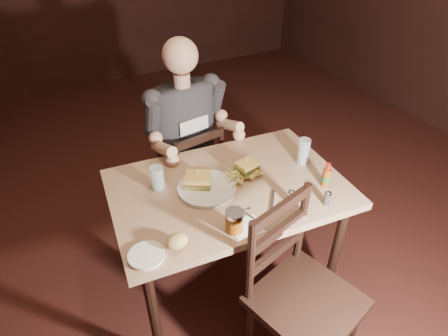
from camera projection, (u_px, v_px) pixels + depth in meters
name	position (u px, v px, depth m)	size (l,w,h in m)	color
room_shell	(193.00, 64.00, 1.55)	(7.00, 7.00, 7.00)	black
main_table	(228.00, 198.00, 1.95)	(1.24, 0.88, 0.77)	tan
chair_far	(188.00, 178.00, 2.54)	(0.39, 0.42, 0.84)	black
chair_near	(307.00, 302.00, 1.70)	(0.43, 0.48, 0.94)	black
diner	(188.00, 118.00, 2.23)	(0.54, 0.42, 0.93)	#333036
dinner_plate	(207.00, 189.00, 1.87)	(0.29, 0.29, 0.02)	white
sandwich_left	(198.00, 177.00, 1.85)	(0.13, 0.10, 0.11)	tan
sandwich_right	(247.00, 165.00, 1.94)	(0.11, 0.09, 0.10)	tan
fries_pile	(245.00, 173.00, 1.93)	(0.24, 0.17, 0.04)	#E9DA71
ketchup_dollop	(259.00, 172.00, 1.96)	(0.04, 0.04, 0.01)	maroon
glass_left	(157.00, 178.00, 1.85)	(0.07, 0.07, 0.13)	silver
glass_right	(303.00, 151.00, 2.03)	(0.07, 0.07, 0.15)	silver
hot_sauce	(327.00, 175.00, 1.87)	(0.04, 0.04, 0.13)	#85400F
salt_shaker	(291.00, 197.00, 1.78)	(0.04, 0.04, 0.07)	white
pepper_shaker	(327.00, 198.00, 1.77)	(0.04, 0.04, 0.07)	#38332D
syrup_dispenser	(234.00, 221.00, 1.62)	(0.08, 0.08, 0.11)	#85400F
napkin	(246.00, 227.00, 1.66)	(0.13, 0.13, 0.00)	white
knife	(256.00, 220.00, 1.69)	(0.01, 0.19, 0.00)	silver
fork	(273.00, 200.00, 1.80)	(0.01, 0.15, 0.00)	silver
side_plate	(147.00, 256.00, 1.52)	(0.15, 0.15, 0.01)	white
bread_roll	(176.00, 241.00, 1.54)	(0.10, 0.08, 0.06)	#D8B65C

